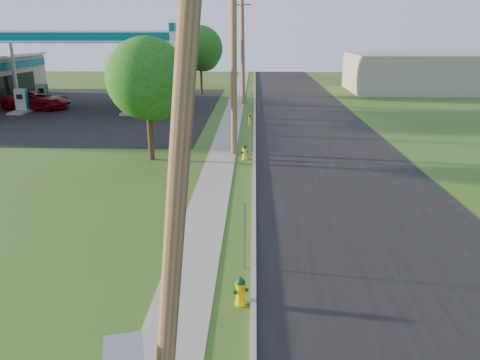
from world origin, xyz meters
The scene contains 23 objects.
road centered at (4.50, 10.00, 0.01)m, with size 8.00×120.00×0.02m, color black.
curb centered at (0.50, 10.00, 0.07)m, with size 0.15×120.00×0.15m, color gray.
sidewalk centered at (-1.25, 10.00, 0.01)m, with size 1.50×120.00×0.03m, color gray.
forecourt centered at (-16.00, 32.00, 0.01)m, with size 26.00×28.00×0.02m, color black.
utility_pole_near centered at (-0.60, -1.00, 4.80)m, with size 1.40×0.32×9.48m.
utility_pole_mid centered at (-0.60, 17.00, 4.95)m, with size 1.40×0.32×9.80m.
utility_pole_far centered at (-0.60, 35.00, 4.80)m, with size 1.40×0.32×9.50m.
sign_post_near centered at (0.25, 4.20, 1.00)m, with size 0.05×0.04×2.00m, color gray.
sign_post_mid centered at (0.25, 16.00, 1.00)m, with size 0.05×0.04×2.00m, color gray.
sign_post_far centered at (0.25, 28.20, 1.00)m, with size 0.05×0.04×2.00m, color gray.
gas_canopy centered at (-14.00, 32.00, 5.90)m, with size 18.18×9.18×6.40m.
fuel_pump_nw centered at (-18.50, 30.00, 0.72)m, with size 1.20×3.20×1.90m.
fuel_pump_ne centered at (-9.50, 30.00, 0.72)m, with size 1.20×3.20×1.90m.
fuel_pump_sw centered at (-18.50, 34.00, 0.72)m, with size 1.20×3.20×1.90m.
fuel_pump_se centered at (-9.50, 34.00, 0.72)m, with size 1.20×3.20×1.90m.
price_pylon centered at (-4.50, 22.50, 5.43)m, with size 0.34×2.04×6.85m.
distant_building centered at (18.00, 45.00, 2.00)m, with size 14.00×10.00×4.00m, color gray.
tree_verge centered at (-4.74, 15.67, 3.98)m, with size 4.08×4.08×6.18m.
tree_lot centered at (-5.03, 41.87, 4.46)m, with size 4.57×4.57×6.93m.
hydrant_near centered at (0.19, 2.36, 0.37)m, with size 0.40×0.35×0.76m.
hydrant_mid centered at (-0.01, 15.90, 0.38)m, with size 0.41×0.36×0.78m.
hydrant_far centered at (0.15, 25.14, 0.36)m, with size 0.39×0.34×0.74m.
car_red centered at (-17.98, 31.53, 0.79)m, with size 2.61×5.65×1.57m, color maroon.
Camera 1 is at (0.49, -7.62, 6.42)m, focal length 35.00 mm.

